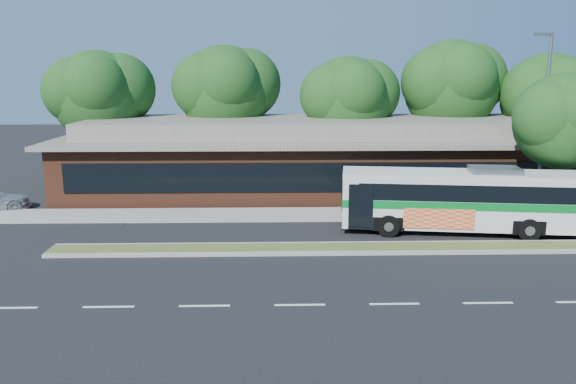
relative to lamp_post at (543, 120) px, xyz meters
name	(u,v)px	position (x,y,z in m)	size (l,w,h in m)	color
ground	(368,254)	(-9.56, -6.00, -4.90)	(120.00, 120.00, 0.00)	black
median_strip	(366,248)	(-9.56, -5.40, -4.83)	(26.00, 1.10, 0.15)	#465624
sidewalk	(348,214)	(-9.56, 0.40, -4.84)	(44.00, 2.60, 0.12)	gray
parking_lot	(25,201)	(-27.56, 4.00, -4.90)	(14.00, 12.00, 0.01)	black
plaza_building	(335,156)	(-9.56, 6.99, -2.77)	(33.20, 11.20, 4.45)	#5C2F1D
lamp_post	(543,120)	(0.00, 0.00, 0.00)	(0.93, 0.18, 9.07)	slate
tree_bg_a	(105,94)	(-24.15, 9.14, 0.97)	(6.47, 5.80, 8.63)	black
tree_bg_b	(232,89)	(-16.13, 10.14, 1.24)	(6.69, 6.00, 9.00)	black
tree_bg_c	(354,98)	(-8.16, 9.13, 0.69)	(6.24, 5.60, 8.26)	black
tree_bg_d	(457,85)	(-1.12, 10.15, 1.52)	(6.91, 6.20, 9.37)	black
tree_bg_e	(552,96)	(4.85, 9.14, 0.84)	(6.47, 5.80, 8.50)	black
transit_bus	(463,196)	(-4.75, -2.87, -3.20)	(11.07, 3.78, 3.05)	silver
sidewalk_tree	(568,119)	(0.95, -0.59, 0.10)	(5.17, 4.63, 7.21)	black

